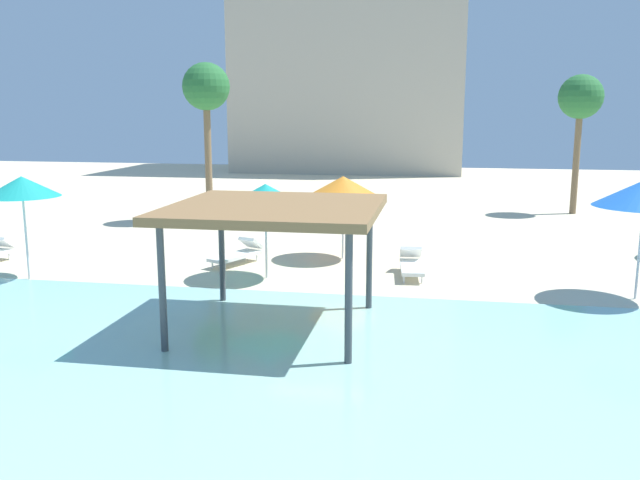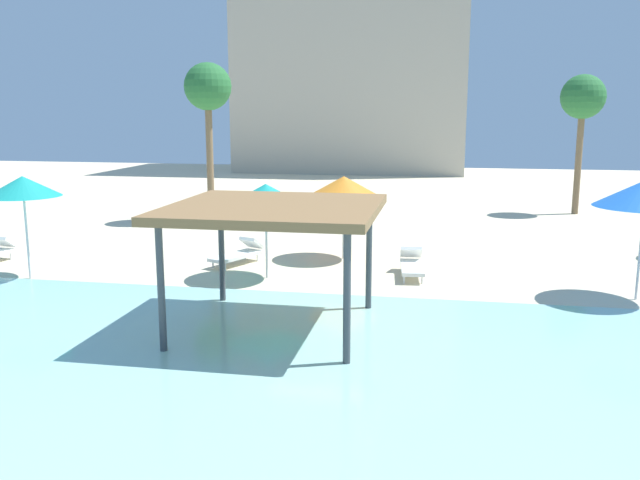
% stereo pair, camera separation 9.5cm
% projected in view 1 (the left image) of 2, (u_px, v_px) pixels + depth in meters
% --- Properties ---
extents(ground_plane, '(80.00, 80.00, 0.00)m').
position_uv_depth(ground_plane, '(311.00, 313.00, 15.40)').
color(ground_plane, beige).
extents(lagoon_water, '(44.00, 13.50, 0.04)m').
position_uv_depth(lagoon_water, '(246.00, 411.00, 10.33)').
color(lagoon_water, '#99D1C6').
rests_on(lagoon_water, ground).
extents(shade_pavilion, '(4.22, 4.22, 2.66)m').
position_uv_depth(shade_pavilion, '(275.00, 212.00, 13.78)').
color(shade_pavilion, '#42474C').
rests_on(shade_pavilion, ground).
extents(beach_umbrella_orange_0, '(2.17, 2.17, 2.56)m').
position_uv_depth(beach_umbrella_orange_0, '(343.00, 186.00, 20.55)').
color(beach_umbrella_orange_0, silver).
rests_on(beach_umbrella_orange_0, ground).
extents(beach_umbrella_teal_2, '(1.98, 1.98, 2.81)m').
position_uv_depth(beach_umbrella_teal_2, '(22.00, 187.00, 17.97)').
color(beach_umbrella_teal_2, silver).
rests_on(beach_umbrella_teal_2, ground).
extents(beach_umbrella_teal_4, '(2.17, 2.17, 2.60)m').
position_uv_depth(beach_umbrella_teal_4, '(265.00, 195.00, 18.13)').
color(beach_umbrella_teal_4, silver).
rests_on(beach_umbrella_teal_4, ground).
extents(lounge_chair_1, '(0.77, 1.94, 0.74)m').
position_uv_depth(lounge_chair_1, '(411.00, 264.00, 18.79)').
color(lounge_chair_1, white).
rests_on(lounge_chair_1, ground).
extents(lounge_chair_2, '(1.32, 1.98, 0.74)m').
position_uv_depth(lounge_chair_2, '(239.00, 253.00, 20.19)').
color(lounge_chair_2, white).
rests_on(lounge_chair_2, ground).
extents(palm_tree_0, '(1.90, 1.90, 6.03)m').
position_uv_depth(palm_tree_0, '(581.00, 100.00, 29.05)').
color(palm_tree_0, brown).
rests_on(palm_tree_0, ground).
extents(palm_tree_1, '(1.90, 1.90, 6.40)m').
position_uv_depth(palm_tree_1, '(206.00, 91.00, 26.98)').
color(palm_tree_1, brown).
rests_on(palm_tree_1, ground).
extents(hotel_block_0, '(16.52, 10.83, 17.56)m').
position_uv_depth(hotel_block_0, '(353.00, 52.00, 50.93)').
color(hotel_block_0, '#B2A893').
rests_on(hotel_block_0, ground).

